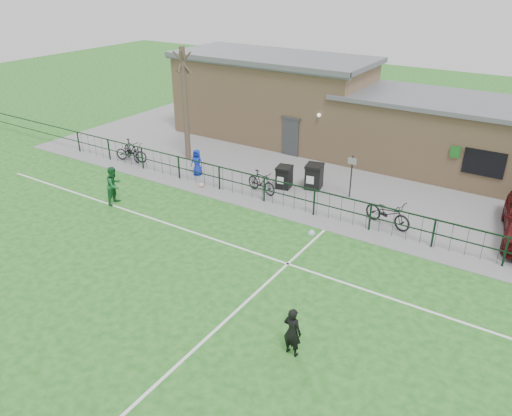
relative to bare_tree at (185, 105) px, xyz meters
The scene contains 19 objects.
ground 13.54m from the bare_tree, 52.70° to the right, with size 90.00×90.00×0.00m, color #1D5C1B.
paving_strip 9.05m from the bare_tree, 20.56° to the left, with size 34.00×13.00×0.02m, color slate.
pitch_line_touch 8.96m from the bare_tree, 18.65° to the right, with size 28.00×0.10×0.01m, color white.
pitch_line_mid 10.73m from the bare_tree, 39.09° to the right, with size 28.00×0.10×0.01m, color white.
pitch_line_perp 14.81m from the bare_tree, 46.40° to the right, with size 0.10×16.00×0.01m, color white.
perimeter_fence 8.72m from the bare_tree, 17.35° to the right, with size 28.00×0.10×1.20m, color black.
bare_tree is the anchor object (origin of this frame).
wheelie_bin_left 6.96m from the bare_tree, ahead, with size 0.65×0.74×0.99m, color black.
wheelie_bin_right 8.07m from the bare_tree, ahead, with size 0.73×0.83×1.10m, color black.
sign_post 9.76m from the bare_tree, ahead, with size 0.06×0.06×2.00m, color black.
bicycle_b 3.90m from the bare_tree, 141.60° to the right, with size 0.54×1.90×1.14m, color black.
bicycle_c 3.94m from the bare_tree, 138.83° to the right, with size 0.66×1.90×1.00m, color black.
bicycle_d 6.60m from the bare_tree, 16.44° to the right, with size 0.50×1.76×1.06m, color black.
bicycle_e 12.33m from the bare_tree, ahead, with size 0.73×2.10×1.10m, color black.
spectator_child 3.44m from the bare_tree, 39.95° to the right, with size 0.66×0.43×1.35m, color #1228B1.
goalkeeper_kick 16.20m from the bare_tree, 39.96° to the right, with size 1.69×3.88×1.85m.
outfield_player 6.64m from the bare_tree, 81.21° to the right, with size 0.84×0.65×1.73m, color #1B5E2E.
ball_ground 5.07m from the bare_tree, 41.61° to the right, with size 0.24×0.24×0.24m, color silver.
clubhouse 9.34m from the bare_tree, 40.12° to the left, with size 24.25×5.40×4.96m.
Camera 1 is at (9.28, -9.40, 9.64)m, focal length 35.00 mm.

